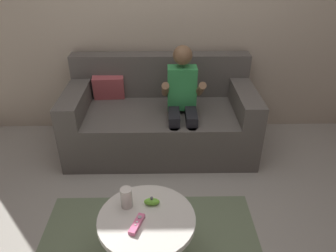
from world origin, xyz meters
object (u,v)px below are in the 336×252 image
coffee_table (147,226)px  nunchuk_lime (152,202)px  person_seated_on_couch (182,100)px  soda_can (127,198)px  game_remote_pink_near_edge (137,224)px  couch (160,118)px

coffee_table → nunchuk_lime: (0.03, 0.09, 0.09)m
person_seated_on_couch → soda_can: person_seated_on_couch is taller
person_seated_on_couch → game_remote_pink_near_edge: person_seated_on_couch is taller
couch → nunchuk_lime: bearing=-91.9°
game_remote_pink_near_edge → soda_can: soda_can is taller
person_seated_on_couch → nunchuk_lime: bearing=-102.3°
person_seated_on_couch → game_remote_pink_near_edge: bearing=-104.1°
couch → coffee_table: 1.32m
person_seated_on_couch → coffee_table: bearing=-102.6°
coffee_table → couch: bearing=87.1°
nunchuk_lime → soda_can: size_ratio=0.75×
nunchuk_lime → soda_can: soda_can is taller
coffee_table → game_remote_pink_near_edge: bearing=-127.4°
coffee_table → nunchuk_lime: size_ratio=5.87×
game_remote_pink_near_edge → soda_can: 0.17m
person_seated_on_couch → nunchuk_lime: 1.08m
person_seated_on_couch → soda_can: 1.12m
person_seated_on_couch → game_remote_pink_near_edge: (-0.30, -1.20, -0.15)m
game_remote_pink_near_edge → soda_can: bearing=113.9°
couch → game_remote_pink_near_edge: 1.39m
couch → nunchuk_lime: couch is taller
couch → game_remote_pink_near_edge: bearing=-94.7°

